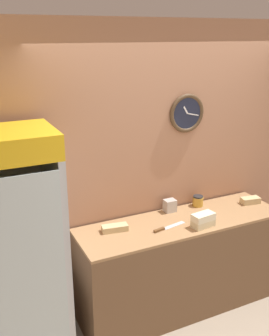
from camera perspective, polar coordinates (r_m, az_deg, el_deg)
The scene contains 10 objects.
wall_back at distance 3.79m, azimuth 4.41°, elevation 0.16°, with size 5.20×0.09×2.70m.
prep_counter at distance 3.91m, azimuth 6.62°, elevation -13.74°, with size 1.98×0.59×0.94m.
beverage_cooler at distance 3.17m, azimuth -17.47°, elevation -10.47°, with size 0.73×0.64×1.95m.
sandwich_stack_bottom at distance 3.59m, azimuth 9.90°, elevation -7.90°, with size 0.22×0.13×0.06m.
sandwich_stack_middle at distance 3.56m, azimuth 9.96°, elevation -7.00°, with size 0.22×0.13×0.06m.
sandwich_flat_left at distance 4.16m, azimuth 16.45°, elevation -4.53°, with size 0.20×0.12×0.06m.
sandwich_flat_right at distance 3.47m, azimuth -2.88°, elevation -8.70°, with size 0.24×0.13×0.05m.
chefs_knife at distance 3.52m, azimuth 4.48°, elevation -8.69°, with size 0.35×0.10×0.02m.
condiment_jar at distance 3.98m, azimuth 9.19°, elevation -4.73°, with size 0.11×0.11×0.11m.
napkin_dispenser at distance 3.82m, azimuth 5.18°, elevation -5.45°, with size 0.11×0.09×0.12m.
Camera 1 is at (-1.80, -1.91, 2.57)m, focal length 42.00 mm.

